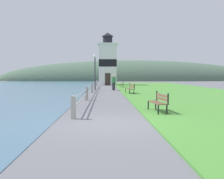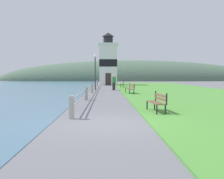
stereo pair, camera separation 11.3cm
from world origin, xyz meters
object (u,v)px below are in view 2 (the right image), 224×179
Objects in this scene: park_bench_near at (158,101)px; lighthouse at (108,62)px; park_bench_midway at (130,88)px; lamp_post at (95,66)px; person_strolling at (114,82)px; park_bench_far at (122,84)px.

park_bench_near is 0.19× the size of lighthouse.
park_bench_midway is 6.60m from lamp_post.
park_bench_midway is at bearing 166.78° from person_strolling.
park_bench_midway is 11.65m from park_bench_far.
lamp_post is (-3.44, -6.42, 2.20)m from park_bench_far.
lamp_post reaches higher than park_bench_near.
lighthouse reaches higher than lamp_post.
park_bench_near is 0.81× the size of park_bench_midway.
lighthouse is at bearing -90.36° from park_bench_midway.
park_bench_near is 22.90m from park_bench_far.
park_bench_far is at bearing -95.47° from park_bench_near.
lighthouse is at bearing 83.86° from lamp_post.
park_bench_far is at bearing 61.81° from lamp_post.
lighthouse is 5.10× the size of person_strolling.
park_bench_far is 8.90m from lighthouse.
person_strolling is 0.43× the size of lamp_post.
lighthouse is 14.39m from person_strolling.
park_bench_midway is at bearing -84.68° from lighthouse.
lamp_post is at bearing 65.75° from park_bench_far.
lighthouse is (-1.83, 19.68, 3.31)m from park_bench_midway.
lamp_post is (-1.56, -14.46, -1.11)m from lighthouse.
park_bench_far is (0.05, 11.65, -0.00)m from park_bench_midway.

